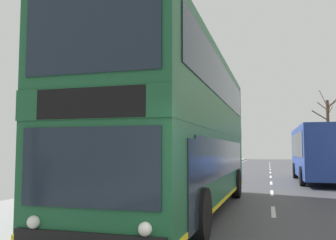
{
  "coord_description": "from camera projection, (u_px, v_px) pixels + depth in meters",
  "views": [
    {
      "loc": [
        -0.09,
        -3.8,
        1.76
      ],
      "look_at": [
        -2.2,
        3.96,
        2.41
      ],
      "focal_mm": 39.58,
      "sensor_mm": 36.0,
      "label": 1
    }
  ],
  "objects": [
    {
      "name": "double_decker_bus_main",
      "position": [
        180.0,
        130.0,
        10.79
      ],
      "size": [
        2.89,
        11.21,
        4.49
      ],
      "color": "#19512D",
      "rests_on": "ground"
    },
    {
      "name": "bare_tree_far_00",
      "position": [
        328.0,
        129.0,
        38.79
      ],
      "size": [
        3.09,
        2.48,
        7.81
      ],
      "color": "#423328",
      "rests_on": "ground"
    },
    {
      "name": "background_bus_far_lane",
      "position": [
        320.0,
        152.0,
        20.64
      ],
      "size": [
        2.61,
        9.11,
        3.01
      ],
      "color": "navy",
      "rests_on": "ground"
    }
  ]
}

